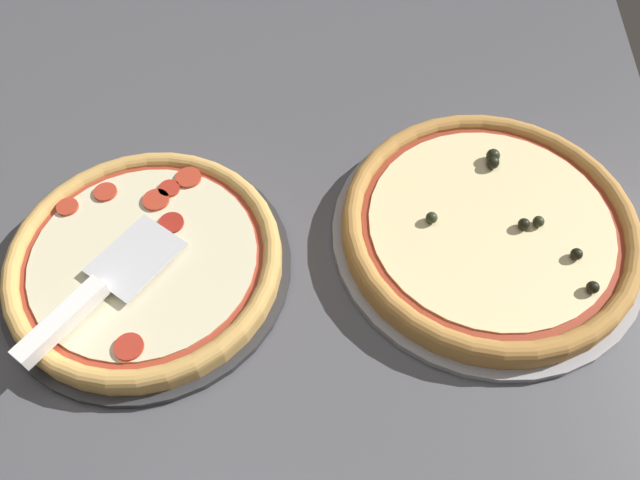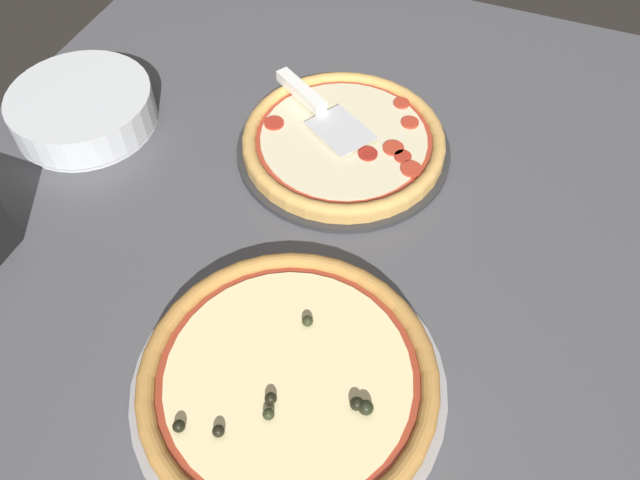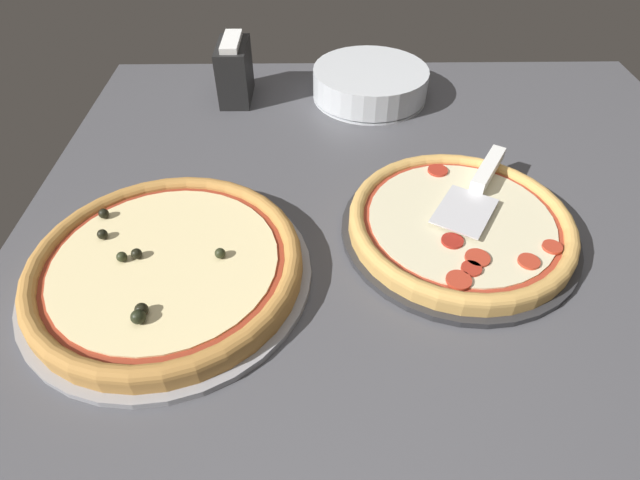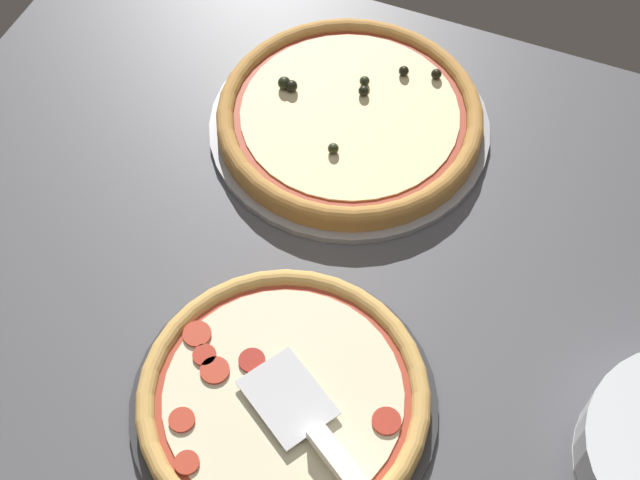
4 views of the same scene
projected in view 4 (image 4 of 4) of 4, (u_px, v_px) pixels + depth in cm
name	position (u px, v px, depth cm)	size (l,w,h in cm)	color
ground_plane	(298.00, 350.00, 108.91)	(125.11, 120.71, 3.60)	#4C4C51
pizza_pan_front	(284.00, 404.00, 102.51)	(35.55, 35.55, 1.00)	#2D2D30
pizza_front	(283.00, 397.00, 100.89)	(33.42, 33.42, 2.91)	tan
pizza_pan_back	(349.00, 126.00, 125.87)	(39.62, 39.62, 1.00)	#939399
pizza_back	(350.00, 116.00, 124.10)	(37.24, 37.24, 4.26)	#B77F3D
serving_spatula	(331.00, 452.00, 95.00)	(21.19, 15.55, 2.00)	silver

